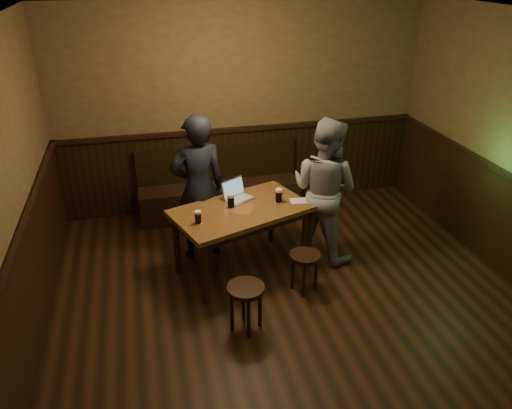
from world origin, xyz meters
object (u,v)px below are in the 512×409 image
at_px(pub_table, 241,217).
at_px(laptop, 237,194).
at_px(bench, 220,192).
at_px(stool_left, 246,295).
at_px(pint_right, 279,196).
at_px(person_suit, 198,188).
at_px(pint_mid, 231,201).
at_px(pint_left, 198,217).
at_px(stool_right, 305,261).
at_px(person_grey, 324,190).

xyz_separation_m(pub_table, laptop, (0.01, 0.25, 0.16)).
height_order(bench, stool_left, bench).
xyz_separation_m(pint_right, person_suit, (-0.85, 0.38, 0.01)).
bearing_deg(pint_mid, pint_left, -145.38).
bearing_deg(pint_left, stool_right, -16.67).
xyz_separation_m(pub_table, pint_left, (-0.50, -0.23, 0.18)).
xyz_separation_m(pint_left, laptop, (0.50, 0.48, -0.02)).
relative_size(stool_right, pint_left, 3.06).
distance_m(stool_left, pint_right, 1.32).
height_order(pub_table, laptop, laptop).
distance_m(stool_right, laptop, 1.09).
bearing_deg(laptop, pint_right, -55.25).
bearing_deg(person_grey, pint_right, 56.63).
bearing_deg(stool_right, bench, 106.00).
distance_m(stool_right, pint_right, 0.80).
distance_m(pint_left, pint_right, 0.98).
relative_size(pint_left, pint_right, 0.88).
distance_m(pub_table, stool_right, 0.86).
height_order(laptop, person_grey, person_grey).
distance_m(bench, stool_right, 2.08).
bearing_deg(bench, person_grey, -53.35).
bearing_deg(pint_right, pint_mid, -179.83).
distance_m(bench, pint_right, 1.57).
distance_m(stool_right, person_suit, 1.48).
bearing_deg(laptop, pub_table, -121.93).
height_order(bench, person_suit, person_suit).
distance_m(pub_table, laptop, 0.30).
bearing_deg(pint_mid, stool_right, -41.50).
bearing_deg(person_grey, stool_right, 107.61).
relative_size(pint_right, laptop, 0.42).
xyz_separation_m(stool_right, person_suit, (-0.98, 0.98, 0.52)).
xyz_separation_m(pint_mid, laptop, (0.10, 0.20, -0.02)).
bearing_deg(laptop, stool_left, -128.79).
height_order(pub_table, pint_mid, pint_mid).
bearing_deg(stool_right, pub_table, 136.33).
height_order(bench, pint_mid, bench).
relative_size(person_suit, person_grey, 1.03).
bearing_deg(pint_right, pint_left, -163.68).
distance_m(bench, laptop, 1.31).
bearing_deg(pint_right, person_suit, 155.82).
bearing_deg(pint_right, stool_right, -77.95).
relative_size(stool_left, pint_right, 2.96).
height_order(stool_right, pint_mid, pint_mid).
bearing_deg(bench, pint_left, -106.51).
height_order(laptop, person_suit, person_suit).
bearing_deg(stool_left, pint_mid, 86.02).
xyz_separation_m(bench, pint_left, (-0.50, -1.68, 0.54)).
relative_size(pint_mid, person_suit, 0.09).
distance_m(pint_mid, pint_right, 0.55).
relative_size(pint_mid, pint_right, 0.98).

